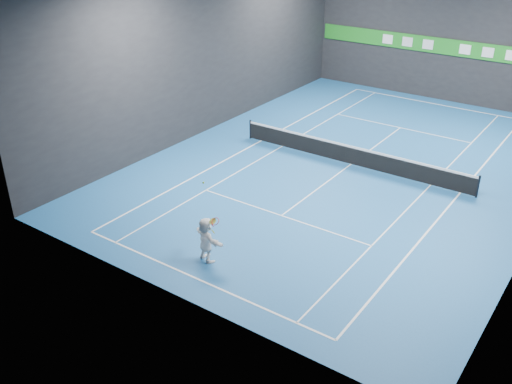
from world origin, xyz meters
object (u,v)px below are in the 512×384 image
Objects in this scene: player at (206,240)px; tennis_racket at (215,223)px; tennis_ball at (203,183)px; tennis_net at (351,155)px.

player is 0.90m from tennis_racket.
tennis_ball is at bearing -29.37° from player.
tennis_racket is (-0.05, -10.72, 1.15)m from tennis_net.
tennis_ball is 10.92m from tennis_net.
player is 0.14× the size of tennis_net.
tennis_racket reaches higher than player.
tennis_net is 17.71× the size of tennis_racket.
tennis_ball reaches higher than tennis_net.
player reaches higher than tennis_net.
tennis_ball is 1.48m from tennis_racket.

